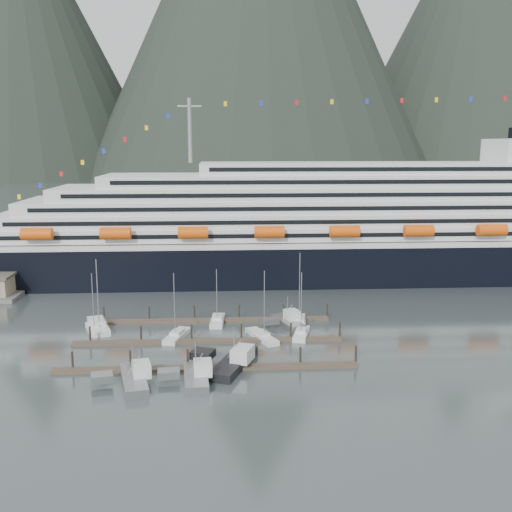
% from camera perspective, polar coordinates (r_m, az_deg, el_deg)
% --- Properties ---
extents(ground, '(1600.00, 1600.00, 0.00)m').
position_cam_1_polar(ground, '(105.59, -1.86, -8.71)').
color(ground, '#4A5756').
rests_on(ground, ground).
extents(mountains, '(870.00, 440.00, 420.00)m').
position_cam_1_polar(mountains, '(702.23, 1.18, 21.13)').
color(mountains, black).
rests_on(mountains, ground).
extents(cruise_ship, '(210.00, 30.40, 50.30)m').
position_cam_1_polar(cruise_ship, '(159.62, 8.39, 2.24)').
color(cruise_ship, black).
rests_on(cruise_ship, ground).
extents(dock_near, '(48.18, 2.28, 3.20)m').
position_cam_1_polar(dock_near, '(96.14, -4.68, -10.53)').
color(dock_near, '#48392E').
rests_on(dock_near, ground).
extents(dock_mid, '(48.18, 2.28, 3.20)m').
position_cam_1_polar(dock_mid, '(108.37, -4.54, -8.05)').
color(dock_mid, '#48392E').
rests_on(dock_mid, ground).
extents(dock_far, '(48.18, 2.28, 3.20)m').
position_cam_1_polar(dock_far, '(120.76, -4.43, -6.08)').
color(dock_far, '#48392E').
rests_on(dock_far, ground).
extents(sailboat_a, '(4.72, 8.12, 11.79)m').
position_cam_1_polar(sailboat_a, '(118.21, -15.19, -6.76)').
color(sailboat_a, silver).
rests_on(sailboat_a, ground).
extents(sailboat_c, '(4.81, 9.13, 12.80)m').
position_cam_1_polar(sailboat_c, '(111.20, -7.54, -7.57)').
color(sailboat_c, silver).
rests_on(sailboat_c, ground).
extents(sailboat_d, '(5.79, 9.95, 13.23)m').
position_cam_1_polar(sailboat_d, '(109.92, 0.56, -7.70)').
color(sailboat_d, silver).
rests_on(sailboat_d, ground).
extents(sailboat_e, '(6.52, 11.85, 14.35)m').
position_cam_1_polar(sailboat_e, '(119.59, -14.77, -6.51)').
color(sailboat_e, silver).
rests_on(sailboat_e, ground).
extents(sailboat_f, '(3.06, 8.60, 11.50)m').
position_cam_1_polar(sailboat_f, '(119.54, -3.70, -6.20)').
color(sailboat_f, silver).
rests_on(sailboat_f, ground).
extents(sailboat_g, '(3.77, 10.18, 14.97)m').
position_cam_1_polar(sailboat_g, '(118.37, 4.12, -6.37)').
color(sailboat_g, silver).
rests_on(sailboat_g, ground).
extents(sailboat_h, '(4.26, 8.42, 12.58)m').
position_cam_1_polar(sailboat_h, '(111.69, 4.34, -7.42)').
color(sailboat_h, silver).
rests_on(sailboat_h, ground).
extents(trawler_a, '(9.19, 12.36, 6.53)m').
position_cam_1_polar(trawler_a, '(92.13, -11.67, -11.32)').
color(trawler_a, gray).
rests_on(trawler_a, ground).
extents(trawler_b, '(8.17, 10.71, 6.80)m').
position_cam_1_polar(trawler_b, '(91.28, -5.83, -11.34)').
color(trawler_b, gray).
rests_on(trawler_b, ground).
extents(trawler_c, '(11.31, 14.44, 7.19)m').
position_cam_1_polar(trawler_c, '(96.65, -2.19, -10.00)').
color(trawler_c, black).
rests_on(trawler_c, ground).
extents(trawler_e, '(8.48, 10.28, 6.32)m').
position_cam_1_polar(trawler_e, '(117.62, 2.96, -6.25)').
color(trawler_e, gray).
rests_on(trawler_e, ground).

